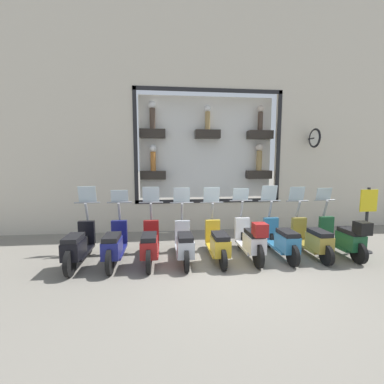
# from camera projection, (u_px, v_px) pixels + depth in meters

# --- Properties ---
(ground_plane) EXTENTS (120.00, 120.00, 0.00)m
(ground_plane) POSITION_uv_depth(u_px,v_px,m) (237.00, 273.00, 5.29)
(ground_plane) COLOR gray
(building_facade) EXTENTS (1.23, 36.00, 8.34)m
(building_facade) POSITION_uv_depth(u_px,v_px,m) (208.00, 101.00, 8.36)
(building_facade) COLOR beige
(building_facade) RESTS_ON ground_plane
(scooter_green_0) EXTENTS (1.80, 0.61, 1.58)m
(scooter_green_0) POSITION_uv_depth(u_px,v_px,m) (344.00, 237.00, 6.20)
(scooter_green_0) COLOR black
(scooter_green_0) RESTS_ON ground_plane
(scooter_olive_1) EXTENTS (1.79, 0.61, 1.62)m
(scooter_olive_1) POSITION_uv_depth(u_px,v_px,m) (312.00, 239.00, 6.19)
(scooter_olive_1) COLOR black
(scooter_olive_1) RESTS_ON ground_plane
(scooter_teal_2) EXTENTS (1.80, 0.60, 1.66)m
(scooter_teal_2) POSITION_uv_depth(u_px,v_px,m) (282.00, 240.00, 6.11)
(scooter_teal_2) COLOR black
(scooter_teal_2) RESTS_ON ground_plane
(scooter_white_3) EXTENTS (1.81, 0.60, 1.59)m
(scooter_white_3) POSITION_uv_depth(u_px,v_px,m) (251.00, 239.00, 5.96)
(scooter_white_3) COLOR black
(scooter_white_3) RESTS_ON ground_plane
(scooter_yellow_4) EXTENTS (1.79, 0.60, 1.63)m
(scooter_yellow_4) POSITION_uv_depth(u_px,v_px,m) (218.00, 242.00, 5.94)
(scooter_yellow_4) COLOR black
(scooter_yellow_4) RESTS_ON ground_plane
(scooter_silver_5) EXTENTS (1.79, 0.60, 1.63)m
(scooter_silver_5) POSITION_uv_depth(u_px,v_px,m) (184.00, 243.00, 5.86)
(scooter_silver_5) COLOR black
(scooter_silver_5) RESTS_ON ground_plane
(scooter_red_6) EXTENTS (1.80, 0.61, 1.65)m
(scooter_red_6) POSITION_uv_depth(u_px,v_px,m) (150.00, 244.00, 5.78)
(scooter_red_6) COLOR black
(scooter_red_6) RESTS_ON ground_plane
(scooter_navy_7) EXTENTS (1.81, 0.61, 1.58)m
(scooter_navy_7) POSITION_uv_depth(u_px,v_px,m) (115.00, 245.00, 5.69)
(scooter_navy_7) COLOR black
(scooter_navy_7) RESTS_ON ground_plane
(scooter_black_8) EXTENTS (1.81, 0.61, 1.68)m
(scooter_black_8) POSITION_uv_depth(u_px,v_px,m) (78.00, 246.00, 5.61)
(scooter_black_8) COLOR black
(scooter_black_8) RESTS_ON ground_plane
(shop_sign_post) EXTENTS (0.36, 0.45, 1.65)m
(shop_sign_post) POSITION_uv_depth(u_px,v_px,m) (367.00, 218.00, 6.41)
(shop_sign_post) COLOR #232326
(shop_sign_post) RESTS_ON ground_plane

